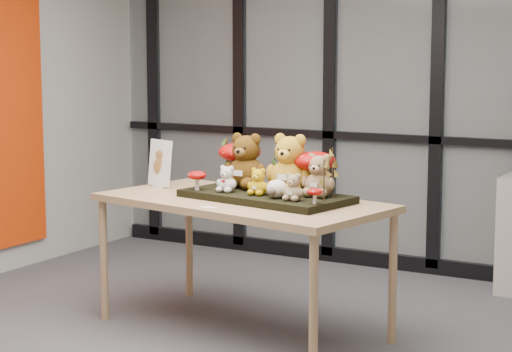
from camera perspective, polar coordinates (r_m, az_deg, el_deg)
The scene contains 22 objects.
room_shell at distance 5.14m, azimuth -2.58°, elevation 7.08°, with size 5.00×5.00×5.00m.
glass_partition at distance 7.36m, azimuth 7.77°, elevation 5.23°, with size 4.90×0.06×2.78m.
display_table at distance 5.68m, azimuth -0.85°, elevation -2.07°, with size 1.91×1.20×0.83m.
diorama_tray at distance 5.63m, azimuth 0.62°, elevation -1.27°, with size 1.02×0.51×0.04m, color black.
bear_pooh_yellow at distance 5.60m, azimuth 2.11°, elevation 0.96°, with size 0.30×0.27×0.40m, color #B9851E, non-canonical shape.
bear_brown_medium at distance 5.80m, azimuth -0.60°, elevation 1.13°, with size 0.29×0.26×0.38m, color #492C0A, non-canonical shape.
bear_tan_back at distance 5.48m, azimuth 3.91°, elevation 0.19°, with size 0.21×0.19×0.28m, color olive, non-canonical shape.
bear_small_yellow at distance 5.53m, azimuth 0.15°, elevation -0.25°, with size 0.14×0.12×0.18m, color #CD9E0B, non-canonical shape.
bear_white_bow at distance 5.65m, azimuth -1.80°, elevation -0.08°, with size 0.14×0.12×0.18m, color silver, non-canonical shape.
bear_beige_small at distance 5.33m, azimuth 2.32°, elevation -0.59°, with size 0.13×0.12×0.18m, color #9D855B, non-canonical shape.
plush_cream_hedgehog at distance 5.42m, azimuth 1.30°, elevation -0.74°, with size 0.09×0.08×0.12m, color white, non-canonical shape.
mushroom_back_left at distance 5.92m, azimuth -1.01°, elevation 0.89°, with size 0.27×0.27×0.30m, color #900704, non-canonical shape.
mushroom_back_right at distance 5.58m, azimuth 3.64°, elevation 0.34°, with size 0.26×0.26×0.28m, color #900704, non-canonical shape.
mushroom_front_left at distance 5.74m, azimuth -3.65°, elevation -0.22°, with size 0.12×0.12×0.13m, color #900704, non-canonical shape.
mushroom_front_right at distance 5.23m, azimuth 3.63°, elevation -1.19°, with size 0.09×0.09×0.10m, color #900704, non-canonical shape.
sprig_green_far_left at distance 5.98m, azimuth -1.81°, elevation 0.99°, with size 0.05×0.05×0.31m, color #1B390D, non-canonical shape.
sprig_green_mid_left at distance 5.94m, azimuth -0.45°, elevation 0.81°, with size 0.05×0.05×0.28m, color #1B390D, non-canonical shape.
sprig_dry_far_right at distance 5.44m, azimuth 4.72°, elevation 0.22°, with size 0.05×0.05×0.30m, color brown, non-canonical shape.
sprig_dry_mid_right at distance 5.32m, azimuth 4.20°, elevation -0.26°, with size 0.05×0.05×0.24m, color brown, non-canonical shape.
sprig_green_centre at distance 5.82m, azimuth 1.16°, elevation 0.45°, with size 0.05×0.05×0.24m, color #1B390D, non-canonical shape.
sign_holder at distance 6.16m, azimuth -5.93°, elevation 0.67°, with size 0.22×0.10×0.31m.
label_card at distance 5.37m, azimuth -2.89°, elevation -1.95°, with size 0.10×0.03×0.00m, color white.
Camera 1 is at (2.73, -4.35, 1.76)m, focal length 65.00 mm.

